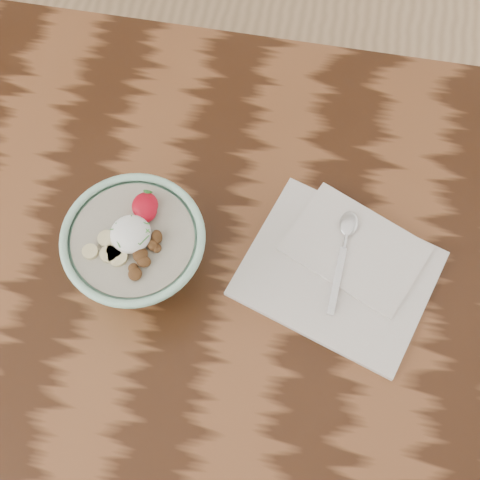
# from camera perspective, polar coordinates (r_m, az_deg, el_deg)

# --- Properties ---
(table) EXTENTS (1.60, 0.90, 0.75)m
(table) POSITION_cam_1_polar(r_m,az_deg,el_deg) (1.12, -3.64, -3.66)
(table) COLOR #331A0C
(table) RESTS_ON ground
(breakfast_bowl) EXTENTS (0.20, 0.20, 0.14)m
(breakfast_bowl) POSITION_cam_1_polar(r_m,az_deg,el_deg) (0.97, -8.80, -0.79)
(breakfast_bowl) COLOR #A0D8BB
(breakfast_bowl) RESTS_ON table
(napkin) EXTENTS (0.33, 0.30, 0.02)m
(napkin) POSITION_cam_1_polar(r_m,az_deg,el_deg) (1.03, 8.67, -2.39)
(napkin) COLOR silver
(napkin) RESTS_ON table
(spoon) EXTENTS (0.03, 0.17, 0.01)m
(spoon) POSITION_cam_1_polar(r_m,az_deg,el_deg) (1.04, 9.02, 0.22)
(spoon) COLOR silver
(spoon) RESTS_ON napkin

